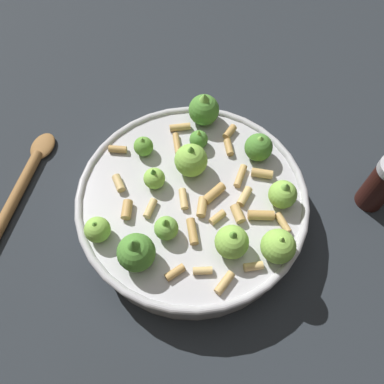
# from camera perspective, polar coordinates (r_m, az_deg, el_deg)

# --- Properties ---
(ground_plane) EXTENTS (2.40, 2.40, 0.00)m
(ground_plane) POSITION_cam_1_polar(r_m,az_deg,el_deg) (0.56, 0.00, -3.32)
(ground_plane) COLOR #23282D
(cooking_pan) EXTENTS (0.31, 0.31, 0.11)m
(cooking_pan) POSITION_cam_1_polar(r_m,az_deg,el_deg) (0.52, 0.19, -1.52)
(cooking_pan) COLOR #B7B7BC
(cooking_pan) RESTS_ON ground
(pepper_shaker) EXTENTS (0.04, 0.04, 0.09)m
(pepper_shaker) POSITION_cam_1_polar(r_m,az_deg,el_deg) (0.59, 26.50, 1.03)
(pepper_shaker) COLOR #33140F
(pepper_shaker) RESTS_ON ground
(wooden_spoon) EXTENTS (0.25, 0.06, 0.02)m
(wooden_spoon) POSITION_cam_1_polar(r_m,az_deg,el_deg) (0.62, -24.43, 0.29)
(wooden_spoon) COLOR olive
(wooden_spoon) RESTS_ON ground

